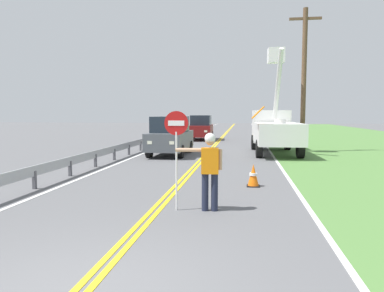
# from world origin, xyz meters

# --- Properties ---
(centerline_yellow_left) EXTENTS (0.11, 110.00, 0.01)m
(centerline_yellow_left) POSITION_xyz_m (-0.09, 20.00, 0.01)
(centerline_yellow_left) COLOR yellow
(centerline_yellow_left) RESTS_ON ground
(centerline_yellow_right) EXTENTS (0.11, 110.00, 0.01)m
(centerline_yellow_right) POSITION_xyz_m (0.09, 20.00, 0.01)
(centerline_yellow_right) COLOR yellow
(centerline_yellow_right) RESTS_ON ground
(edge_line_right) EXTENTS (0.12, 110.00, 0.01)m
(edge_line_right) POSITION_xyz_m (3.60, 20.00, 0.01)
(edge_line_right) COLOR silver
(edge_line_right) RESTS_ON ground
(edge_line_left) EXTENTS (0.12, 110.00, 0.01)m
(edge_line_left) POSITION_xyz_m (-3.60, 20.00, 0.01)
(edge_line_left) COLOR silver
(edge_line_left) RESTS_ON ground
(flagger_worker) EXTENTS (1.09, 0.27, 1.83)m
(flagger_worker) POSITION_xyz_m (1.26, 4.19, 1.05)
(flagger_worker) COLOR #1E2338
(flagger_worker) RESTS_ON ground
(stop_sign_paddle) EXTENTS (0.56, 0.04, 2.33)m
(stop_sign_paddle) POSITION_xyz_m (0.49, 4.13, 1.71)
(stop_sign_paddle) COLOR silver
(stop_sign_paddle) RESTS_ON ground
(utility_bucket_truck) EXTENTS (2.67, 6.88, 5.91)m
(utility_bucket_truck) POSITION_xyz_m (3.76, 17.29, 1.43)
(utility_bucket_truck) COLOR white
(utility_bucket_truck) RESTS_ON ground
(oncoming_suv_nearest) EXTENTS (1.96, 4.63, 2.10)m
(oncoming_suv_nearest) POSITION_xyz_m (-1.94, 15.39, 1.06)
(oncoming_suv_nearest) COLOR #4C5156
(oncoming_suv_nearest) RESTS_ON ground
(oncoming_suv_second) EXTENTS (2.05, 4.66, 2.10)m
(oncoming_suv_second) POSITION_xyz_m (-1.61, 26.90, 1.06)
(oncoming_suv_second) COLOR maroon
(oncoming_suv_second) RESTS_ON ground
(utility_pole_near) EXTENTS (1.80, 0.28, 8.27)m
(utility_pole_near) POSITION_xyz_m (5.43, 17.93, 4.32)
(utility_pole_near) COLOR brown
(utility_pole_near) RESTS_ON ground
(traffic_cone_lead) EXTENTS (0.40, 0.40, 0.70)m
(traffic_cone_lead) POSITION_xyz_m (2.35, 7.23, 0.34)
(traffic_cone_lead) COLOR orange
(traffic_cone_lead) RESTS_ON ground
(guardrail_left_shoulder) EXTENTS (0.10, 32.00, 0.71)m
(guardrail_left_shoulder) POSITION_xyz_m (-4.20, 16.19, 0.52)
(guardrail_left_shoulder) COLOR #9EA0A3
(guardrail_left_shoulder) RESTS_ON ground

